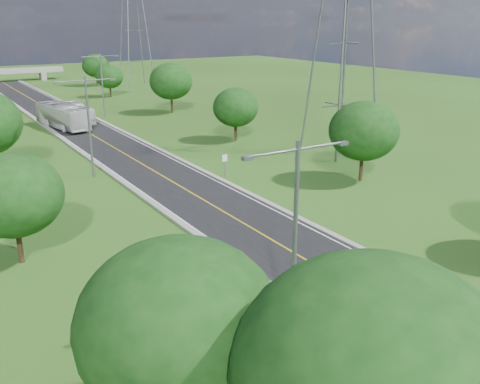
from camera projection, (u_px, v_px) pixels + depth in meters
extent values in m
plane|color=#2B4A14|center=(104.00, 142.00, 68.89)|extent=(260.00, 260.00, 0.00)
cube|color=black|center=(90.00, 134.00, 73.74)|extent=(8.00, 150.00, 0.06)
cube|color=gray|center=(59.00, 137.00, 71.59)|extent=(0.50, 150.00, 0.22)
cube|color=gray|center=(120.00, 130.00, 75.84)|extent=(0.50, 150.00, 0.22)
cylinder|color=slate|center=(225.00, 166.00, 53.34)|extent=(0.08, 0.08, 2.40)
cube|color=white|center=(225.00, 158.00, 53.06)|extent=(0.55, 0.04, 0.70)
cube|color=gray|center=(43.00, 76.00, 138.27)|extent=(1.20, 3.00, 2.00)
cube|color=gray|center=(0.00, 72.00, 132.77)|extent=(30.00, 3.00, 1.20)
cylinder|color=slate|center=(295.00, 243.00, 25.54)|extent=(0.22, 0.22, 10.00)
cylinder|color=slate|center=(273.00, 153.00, 23.41)|extent=(2.80, 0.12, 0.12)
cylinder|color=slate|center=(322.00, 146.00, 24.81)|extent=(2.80, 0.12, 0.12)
cube|color=slate|center=(248.00, 158.00, 22.77)|extent=(0.50, 0.25, 0.18)
cube|color=slate|center=(343.00, 143.00, 25.48)|extent=(0.50, 0.25, 0.18)
cylinder|color=slate|center=(89.00, 128.00, 52.22)|extent=(0.22, 0.22, 10.00)
cylinder|color=slate|center=(70.00, 81.00, 50.09)|extent=(2.80, 0.12, 0.12)
cylinder|color=slate|center=(100.00, 80.00, 51.49)|extent=(2.80, 0.12, 0.12)
cube|color=slate|center=(56.00, 83.00, 49.45)|extent=(0.50, 0.25, 0.18)
cube|color=slate|center=(113.00, 79.00, 52.16)|extent=(0.50, 0.25, 0.18)
cylinder|color=slate|center=(102.00, 86.00, 84.90)|extent=(0.22, 0.22, 10.00)
cylinder|color=slate|center=(91.00, 56.00, 82.77)|extent=(2.80, 0.12, 0.12)
cylinder|color=slate|center=(109.00, 56.00, 84.17)|extent=(2.80, 0.12, 0.12)
cube|color=slate|center=(83.00, 57.00, 82.14)|extent=(0.50, 0.25, 0.18)
cube|color=slate|center=(117.00, 56.00, 84.84)|extent=(0.50, 0.25, 0.18)
ellipsoid|color=#11390F|center=(179.00, 325.00, 18.22)|extent=(7.14, 7.14, 6.07)
cylinder|color=black|center=(20.00, 243.00, 34.60)|extent=(0.36, 0.36, 2.70)
ellipsoid|color=#11390F|center=(13.00, 195.00, 33.58)|extent=(6.30, 6.30, 5.36)
ellipsoid|color=#11390F|center=(372.00, 375.00, 14.67)|extent=(7.98, 7.98, 6.78)
cylinder|color=black|center=(361.00, 166.00, 52.20)|extent=(0.36, 0.36, 2.88)
ellipsoid|color=#11390F|center=(364.00, 131.00, 51.11)|extent=(6.72, 6.72, 5.71)
cylinder|color=black|center=(236.00, 131.00, 69.54)|extent=(0.36, 0.36, 2.52)
ellipsoid|color=#11390F|center=(236.00, 107.00, 68.59)|extent=(5.88, 5.88, 5.00)
cylinder|color=black|center=(172.00, 104.00, 89.86)|extent=(0.36, 0.36, 3.06)
ellipsoid|color=#11390F|center=(171.00, 81.00, 88.70)|extent=(7.14, 7.14, 6.07)
cylinder|color=black|center=(111.00, 91.00, 108.13)|extent=(0.36, 0.36, 2.34)
ellipsoid|color=#11390F|center=(109.00, 77.00, 107.24)|extent=(5.46, 5.46, 4.64)
cylinder|color=black|center=(97.00, 80.00, 125.99)|extent=(0.36, 0.36, 2.70)
ellipsoid|color=#11390F|center=(96.00, 66.00, 124.97)|extent=(6.30, 6.30, 5.36)
imported|color=silver|center=(77.00, 113.00, 80.89)|extent=(2.52, 10.64, 2.96)
imported|color=silver|center=(62.00, 116.00, 77.02)|extent=(4.96, 12.68, 3.45)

